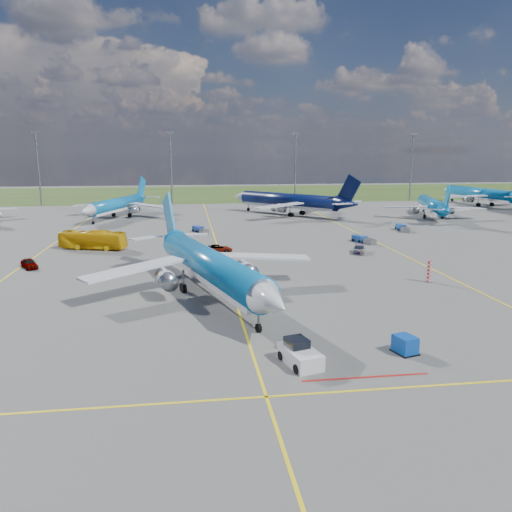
{
  "coord_description": "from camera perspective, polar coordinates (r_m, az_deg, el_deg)",
  "views": [
    {
      "loc": [
        -5.1,
        -51.83,
        16.99
      ],
      "look_at": [
        3.2,
        8.7,
        4.0
      ],
      "focal_mm": 35.0,
      "sensor_mm": 36.0,
      "label": 1
    }
  ],
  "objects": [
    {
      "name": "ground",
      "position": [
        54.78,
        -2.09,
        -6.07
      ],
      "size": [
        400.0,
        400.0,
        0.0
      ],
      "primitive_type": "plane",
      "color": "#51514F",
      "rests_on": "ground"
    },
    {
      "name": "service_car_c",
      "position": [
        85.77,
        11.69,
        0.78
      ],
      "size": [
        3.38,
        4.93,
        1.33
      ],
      "primitive_type": "imported",
      "rotation": [
        0.0,
        0.0,
        -0.37
      ],
      "color": "#999999",
      "rests_on": "ground"
    },
    {
      "name": "pushback_tug",
      "position": [
        41.29,
        4.98,
        -11.11
      ],
      "size": [
        3.24,
        6.02,
        2.0
      ],
      "rotation": [
        0.0,
        0.0,
        0.27
      ],
      "color": "silver",
      "rests_on": "ground"
    },
    {
      "name": "uld_container",
      "position": [
        45.03,
        16.67,
        -9.67
      ],
      "size": [
        1.96,
        2.21,
        1.49
      ],
      "primitive_type": "cube",
      "rotation": [
        0.0,
        0.0,
        0.28
      ],
      "color": "#0B40A1",
      "rests_on": "ground"
    },
    {
      "name": "floodlight_masts",
      "position": [
        162.59,
        -2.51,
        10.43
      ],
      "size": [
        202.2,
        0.5,
        22.7
      ],
      "color": "slate",
      "rests_on": "ground"
    },
    {
      "name": "taxiway_lines",
      "position": [
        81.49,
        -3.93,
        -0.05
      ],
      "size": [
        60.25,
        160.0,
        0.02
      ],
      "color": "yellow",
      "rests_on": "ground"
    },
    {
      "name": "main_airliner",
      "position": [
        60.01,
        -5.25,
        -4.49
      ],
      "size": [
        41.71,
        48.18,
        10.7
      ],
      "primitive_type": null,
      "rotation": [
        0.0,
        0.0,
        0.3
      ],
      "color": "#0C6BAE",
      "rests_on": "ground"
    },
    {
      "name": "bg_jet_n",
      "position": [
        134.28,
        3.68,
        4.71
      ],
      "size": [
        51.94,
        52.54,
        10.99
      ],
      "primitive_type": null,
      "rotation": [
        0.0,
        0.0,
        3.88
      ],
      "color": "#07123F",
      "rests_on": "ground"
    },
    {
      "name": "apron_bus",
      "position": [
        91.67,
        -18.17,
        1.76
      ],
      "size": [
        12.02,
        6.13,
        3.27
      ],
      "primitive_type": "imported",
      "rotation": [
        0.0,
        0.0,
        1.27
      ],
      "color": "yellow",
      "rests_on": "ground"
    },
    {
      "name": "baggage_tug_e",
      "position": [
        111.98,
        16.38,
        3.09
      ],
      "size": [
        1.98,
        5.65,
        1.24
      ],
      "rotation": [
        0.0,
        0.0,
        -0.09
      ],
      "color": "#17488D",
      "rests_on": "ground"
    },
    {
      "name": "grass_strip",
      "position": [
        202.61,
        -6.38,
        7.12
      ],
      "size": [
        400.0,
        80.0,
        0.01
      ],
      "primitive_type": "cube",
      "color": "#2D4719",
      "rests_on": "ground"
    },
    {
      "name": "bg_jet_nnw",
      "position": [
        133.28,
        -15.56,
        4.24
      ],
      "size": [
        38.28,
        43.66,
        9.57
      ],
      "primitive_type": null,
      "rotation": [
        0.0,
        0.0,
        -0.33
      ],
      "color": "#0C6BAE",
      "rests_on": "ground"
    },
    {
      "name": "service_car_b",
      "position": [
        84.36,
        -4.38,
        0.83
      ],
      "size": [
        4.98,
        2.3,
        1.38
      ],
      "primitive_type": "imported",
      "rotation": [
        0.0,
        0.0,
        1.57
      ],
      "color": "#999999",
      "rests_on": "ground"
    },
    {
      "name": "bg_jet_ne",
      "position": [
        137.26,
        19.41,
        4.21
      ],
      "size": [
        35.31,
        41.05,
        9.19
      ],
      "primitive_type": null,
      "rotation": [
        0.0,
        0.0,
        2.86
      ],
      "color": "#0C6BAE",
      "rests_on": "ground"
    },
    {
      "name": "baggage_tug_c",
      "position": [
        105.73,
        -6.41,
        2.99
      ],
      "size": [
        3.39,
        5.42,
        1.19
      ],
      "rotation": [
        0.0,
        0.0,
        0.41
      ],
      "color": "navy",
      "rests_on": "ground"
    },
    {
      "name": "bg_jet_ene",
      "position": [
        172.71,
        24.14,
        5.31
      ],
      "size": [
        35.58,
        43.63,
        10.42
      ],
      "primitive_type": null,
      "rotation": [
        0.0,
        0.0,
        3.28
      ],
      "color": "#0C6BAE",
      "rests_on": "ground"
    },
    {
      "name": "baggage_tug_w",
      "position": [
        95.48,
        12.14,
        1.83
      ],
      "size": [
        3.25,
        5.54,
        1.21
      ],
      "rotation": [
        0.0,
        0.0,
        0.37
      ],
      "color": "#184492",
      "rests_on": "ground"
    },
    {
      "name": "warning_post",
      "position": [
        69.18,
        19.15,
        -1.61
      ],
      "size": [
        0.5,
        0.5,
        3.0
      ],
      "primitive_type": "cylinder",
      "color": "red",
      "rests_on": "ground"
    },
    {
      "name": "service_car_a",
      "position": [
        80.36,
        -24.5,
        -0.78
      ],
      "size": [
        3.57,
        4.46,
        1.43
      ],
      "primitive_type": "imported",
      "rotation": [
        0.0,
        0.0,
        0.53
      ],
      "color": "#999999",
      "rests_on": "ground"
    }
  ]
}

